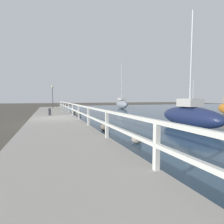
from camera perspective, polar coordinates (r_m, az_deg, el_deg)
name	(u,v)px	position (r m, az deg, el deg)	size (l,w,h in m)	color
ground_plane	(54,123)	(13.18, -18.34, -3.34)	(120.00, 120.00, 0.00)	#4C473D
dock_walkway	(54,120)	(13.16, -18.36, -2.59)	(3.21, 36.00, 0.35)	#9E998E
railing	(75,108)	(13.22, -11.91, 1.23)	(0.10, 32.50, 0.97)	silver
boulder_near_dock	(78,113)	(18.41, -10.89, -0.39)	(0.57, 0.52, 0.43)	#666056
boulder_downstream	(137,139)	(6.85, 8.08, -8.88)	(0.41, 0.37, 0.31)	gray
boulder_water_edge	(105,127)	(9.43, -2.36, -4.94)	(0.52, 0.47, 0.39)	slate
boulder_far_strip	(73,112)	(20.66, -12.47, 0.03)	(0.51, 0.46, 0.38)	slate
mooring_bollard	(50,112)	(15.25, -19.73, 0.14)	(0.22, 0.22, 0.62)	#333338
dock_lamp	(52,91)	(25.08, -18.87, 6.51)	(0.29, 0.29, 3.14)	#2D2D33
sailboat_white	(193,104)	(37.04, 24.84, 2.50)	(1.05, 3.24, 5.28)	white
sailboat_gray	(122,104)	(30.07, 3.20, 2.67)	(1.33, 4.09, 7.65)	gray
sailboat_navy	(189,116)	(11.48, 23.94, -1.10)	(1.62, 4.84, 6.79)	#192347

